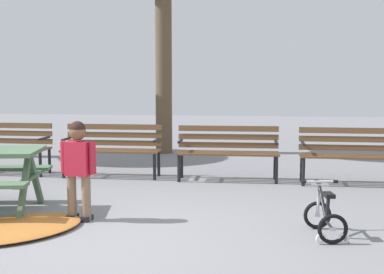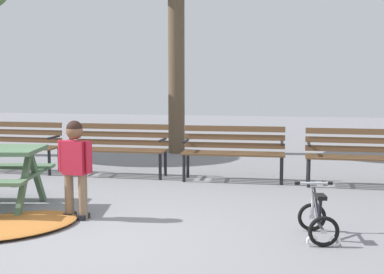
{
  "view_description": "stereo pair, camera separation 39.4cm",
  "coord_description": "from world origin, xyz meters",
  "px_view_note": "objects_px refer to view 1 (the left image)",
  "views": [
    {
      "loc": [
        1.6,
        -4.75,
        1.58
      ],
      "look_at": [
        0.76,
        1.79,
        0.85
      ],
      "focal_mm": 48.24,
      "sensor_mm": 36.0,
      "label": 1
    },
    {
      "loc": [
        1.99,
        -4.69,
        1.58
      ],
      "look_at": [
        0.76,
        1.79,
        0.85
      ],
      "focal_mm": 48.24,
      "sensor_mm": 36.0,
      "label": 2
    }
  ],
  "objects_px": {
    "child_standing": "(78,162)",
    "park_bench_right": "(228,148)",
    "kids_bicycle": "(325,217)",
    "park_bench_left": "(112,146)",
    "park_bench_far_right": "(353,151)",
    "park_bench_far_left": "(4,143)"
  },
  "relations": [
    {
      "from": "park_bench_far_left",
      "to": "kids_bicycle",
      "type": "distance_m",
      "value": 5.78
    },
    {
      "from": "park_bench_right",
      "to": "park_bench_far_right",
      "type": "relative_size",
      "value": 1.01
    },
    {
      "from": "park_bench_left",
      "to": "park_bench_far_right",
      "type": "relative_size",
      "value": 1.0
    },
    {
      "from": "park_bench_far_left",
      "to": "park_bench_right",
      "type": "relative_size",
      "value": 1.0
    },
    {
      "from": "park_bench_left",
      "to": "kids_bicycle",
      "type": "relative_size",
      "value": 2.66
    },
    {
      "from": "park_bench_far_right",
      "to": "park_bench_left",
      "type": "bearing_deg",
      "value": 177.8
    },
    {
      "from": "child_standing",
      "to": "kids_bicycle",
      "type": "height_order",
      "value": "child_standing"
    },
    {
      "from": "kids_bicycle",
      "to": "park_bench_far_right",
      "type": "bearing_deg",
      "value": 74.92
    },
    {
      "from": "park_bench_far_right",
      "to": "kids_bicycle",
      "type": "relative_size",
      "value": 2.66
    },
    {
      "from": "park_bench_right",
      "to": "child_standing",
      "type": "xyz_separation_m",
      "value": [
        -1.52,
        -2.6,
        0.16
      ]
    },
    {
      "from": "park_bench_far_left",
      "to": "park_bench_far_right",
      "type": "bearing_deg",
      "value": -1.88
    },
    {
      "from": "park_bench_far_right",
      "to": "child_standing",
      "type": "height_order",
      "value": "child_standing"
    },
    {
      "from": "park_bench_right",
      "to": "child_standing",
      "type": "height_order",
      "value": "child_standing"
    },
    {
      "from": "park_bench_left",
      "to": "park_bench_far_right",
      "type": "distance_m",
      "value": 3.8
    },
    {
      "from": "park_bench_right",
      "to": "kids_bicycle",
      "type": "bearing_deg",
      "value": -68.0
    },
    {
      "from": "child_standing",
      "to": "park_bench_right",
      "type": "bearing_deg",
      "value": 59.66
    },
    {
      "from": "park_bench_far_left",
      "to": "park_bench_right",
      "type": "distance_m",
      "value": 3.8
    },
    {
      "from": "park_bench_right",
      "to": "park_bench_far_right",
      "type": "height_order",
      "value": "same"
    },
    {
      "from": "park_bench_left",
      "to": "child_standing",
      "type": "xyz_separation_m",
      "value": [
        0.38,
        -2.66,
        0.16
      ]
    },
    {
      "from": "park_bench_right",
      "to": "park_bench_far_left",
      "type": "bearing_deg",
      "value": 178.48
    },
    {
      "from": "park_bench_far_left",
      "to": "child_standing",
      "type": "relative_size",
      "value": 1.42
    },
    {
      "from": "park_bench_far_left",
      "to": "park_bench_far_right",
      "type": "xyz_separation_m",
      "value": [
        5.7,
        -0.19,
        0.0
      ]
    }
  ]
}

